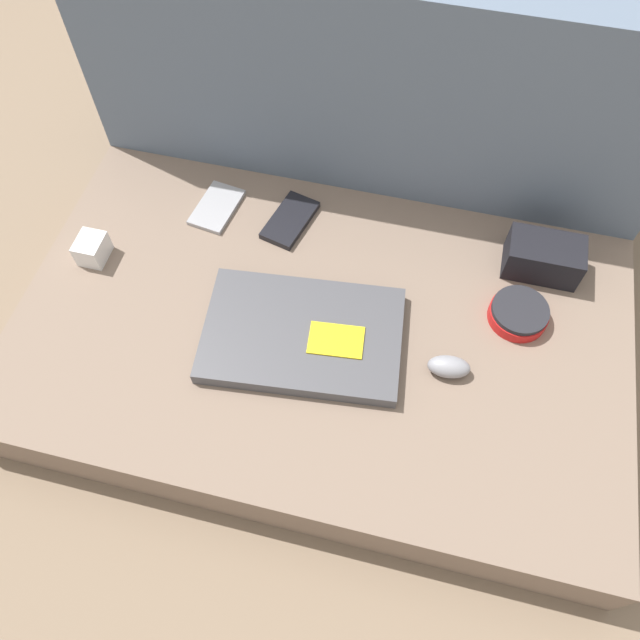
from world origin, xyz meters
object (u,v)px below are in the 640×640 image
at_px(laptop, 303,335).
at_px(camera_pouch, 543,257).
at_px(phone_silver, 290,220).
at_px(phone_black, 217,207).
at_px(speaker_puck, 519,313).
at_px(charger_brick, 92,249).
at_px(computer_mouse, 449,367).

distance_m(laptop, camera_pouch, 0.45).
xyz_separation_m(phone_silver, phone_black, (-0.15, -0.00, -0.00)).
bearing_deg(speaker_puck, camera_pouch, 75.74).
xyz_separation_m(laptop, charger_brick, (-0.41, 0.08, 0.01)).
bearing_deg(camera_pouch, phone_silver, -179.72).
bearing_deg(laptop, phone_silver, 103.91).
height_order(computer_mouse, phone_silver, computer_mouse).
bearing_deg(speaker_puck, charger_brick, -176.32).
distance_m(laptop, charger_brick, 0.42).
height_order(laptop, computer_mouse, computer_mouse).
xyz_separation_m(phone_black, charger_brick, (-0.18, -0.16, 0.02)).
relative_size(phone_silver, camera_pouch, 1.03).
bearing_deg(phone_black, speaker_puck, -2.63).
distance_m(speaker_puck, phone_black, 0.59).
distance_m(phone_black, charger_brick, 0.24).
xyz_separation_m(speaker_puck, camera_pouch, (0.03, 0.12, 0.02)).
relative_size(speaker_puck, camera_pouch, 0.77).
distance_m(phone_silver, camera_pouch, 0.46).
xyz_separation_m(computer_mouse, camera_pouch, (0.13, 0.25, 0.02)).
bearing_deg(speaker_puck, phone_black, 169.03).
relative_size(phone_black, charger_brick, 2.18).
distance_m(computer_mouse, speaker_puck, 0.17).
xyz_separation_m(computer_mouse, speaker_puck, (0.10, 0.13, -0.00)).
height_order(laptop, phone_silver, laptop).
xyz_separation_m(camera_pouch, charger_brick, (-0.79, -0.16, -0.01)).
bearing_deg(laptop, speaker_puck, 14.02).
height_order(speaker_puck, phone_silver, speaker_puck).
xyz_separation_m(laptop, camera_pouch, (0.38, 0.24, 0.02)).
relative_size(laptop, computer_mouse, 4.80).
bearing_deg(camera_pouch, speaker_puck, -104.26).
relative_size(phone_silver, charger_brick, 2.39).
bearing_deg(speaker_puck, computer_mouse, -128.18).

